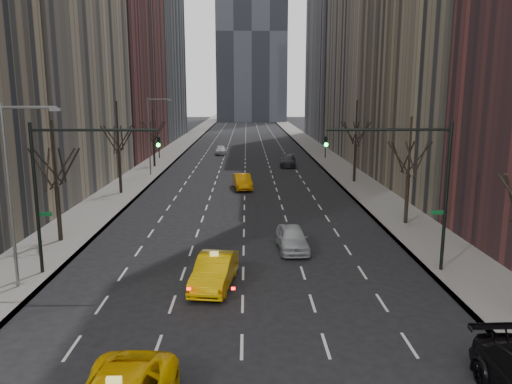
{
  "coord_description": "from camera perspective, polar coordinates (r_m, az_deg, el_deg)",
  "views": [
    {
      "loc": [
        0.22,
        -13.68,
        9.56
      ],
      "look_at": [
        0.79,
        17.06,
        3.5
      ],
      "focal_mm": 35.0,
      "sensor_mm": 36.0,
      "label": 1
    }
  ],
  "objects": [
    {
      "name": "far_suv_grey",
      "position": [
        67.2,
        3.67,
        3.6
      ],
      "size": [
        2.58,
        5.35,
        1.5
      ],
      "primitive_type": "imported",
      "rotation": [
        0.0,
        0.0,
        -0.09
      ],
      "color": "#303036",
      "rests_on": "ground"
    },
    {
      "name": "tree_lw_b",
      "position": [
        34.46,
        -21.82,
        0.58
      ],
      "size": [
        3.36,
        3.5,
        7.82
      ],
      "color": "black",
      "rests_on": "ground"
    },
    {
      "name": "traffic_mast_left",
      "position": [
        27.62,
        -20.8,
        1.94
      ],
      "size": [
        6.69,
        0.39,
        8.0
      ],
      "color": "black",
      "rests_on": "ground"
    },
    {
      "name": "streetlight_near",
      "position": [
        26.43,
        -25.79,
        1.45
      ],
      "size": [
        2.83,
        0.22,
        9.0
      ],
      "color": "slate",
      "rests_on": "ground"
    },
    {
      "name": "taxi_sedan",
      "position": [
        25.44,
        -4.77,
        -9.01
      ],
      "size": [
        2.37,
        5.09,
        1.61
      ],
      "primitive_type": "imported",
      "rotation": [
        0.0,
        0.0,
        -0.14
      ],
      "color": "#D7A204",
      "rests_on": "ground"
    },
    {
      "name": "traffic_mast_right",
      "position": [
        27.48,
        17.83,
        2.09
      ],
      "size": [
        6.69,
        0.39,
        8.0
      ],
      "color": "black",
      "rests_on": "ground"
    },
    {
      "name": "tree_lw_c",
      "position": [
        49.53,
        -15.39,
        4.35
      ],
      "size": [
        3.36,
        3.5,
        8.74
      ],
      "color": "black",
      "rests_on": "ground"
    },
    {
      "name": "sidewalk_left",
      "position": [
        85.14,
        -9.52,
        4.6
      ],
      "size": [
        4.5,
        320.0,
        0.15
      ],
      "primitive_type": "cube",
      "color": "slate",
      "rests_on": "ground"
    },
    {
      "name": "tree_lw_d",
      "position": [
        67.08,
        -11.62,
        5.8
      ],
      "size": [
        3.36,
        3.5,
        7.36
      ],
      "color": "black",
      "rests_on": "ground"
    },
    {
      "name": "streetlight_far",
      "position": [
        59.85,
        -11.81,
        7.14
      ],
      "size": [
        2.83,
        0.22,
        9.0
      ],
      "color": "slate",
      "rests_on": "ground"
    },
    {
      "name": "far_taxi",
      "position": [
        50.94,
        -1.56,
        1.2
      ],
      "size": [
        2.18,
        4.8,
        1.53
      ],
      "primitive_type": "imported",
      "rotation": [
        0.0,
        0.0,
        0.13
      ],
      "color": "orange",
      "rests_on": "ground"
    },
    {
      "name": "tree_rw_b",
      "position": [
        38.03,
        17.0,
        1.83
      ],
      "size": [
        3.36,
        3.5,
        7.82
      ],
      "color": "black",
      "rests_on": "ground"
    },
    {
      "name": "bld_left_far",
      "position": [
        83.52,
        -17.12,
        19.25
      ],
      "size": [
        14.0,
        28.0,
        44.0
      ],
      "primitive_type": "cube",
      "color": "brown",
      "rests_on": "ground"
    },
    {
      "name": "tree_rw_c",
      "position": [
        55.24,
        11.29,
        5.2
      ],
      "size": [
        3.36,
        3.5,
        8.74
      ],
      "color": "black",
      "rests_on": "ground"
    },
    {
      "name": "far_car_white",
      "position": [
        80.61,
        -4.05,
        4.83
      ],
      "size": [
        1.77,
        4.23,
        1.43
      ],
      "primitive_type": "imported",
      "rotation": [
        0.0,
        0.0,
        0.02
      ],
      "color": "silver",
      "rests_on": "ground"
    },
    {
      "name": "sidewalk_right",
      "position": [
        85.08,
        7.09,
        4.67
      ],
      "size": [
        4.5,
        320.0,
        0.15
      ],
      "primitive_type": "cube",
      "color": "slate",
      "rests_on": "ground"
    },
    {
      "name": "silver_sedan_ahead",
      "position": [
        31.17,
        4.16,
        -5.28
      ],
      "size": [
        2.01,
        4.55,
        1.52
      ],
      "primitive_type": "imported",
      "rotation": [
        0.0,
        0.0,
        0.05
      ],
      "color": "#ACB0B4",
      "rests_on": "ground"
    }
  ]
}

